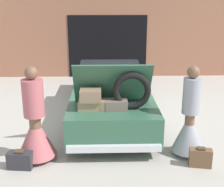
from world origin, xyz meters
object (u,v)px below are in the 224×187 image
(car, at_px, (110,92))
(suitcase_beside_left_person, at_px, (20,160))
(person_right, at_px, (189,124))
(suitcase_beside_right_person, at_px, (200,158))
(person_left, at_px, (36,128))

(car, relative_size, suitcase_beside_left_person, 11.27)
(person_right, height_order, suitcase_beside_left_person, person_right)
(suitcase_beside_right_person, bearing_deg, car, 119.70)
(car, height_order, suitcase_beside_left_person, car)
(car, distance_m, suitcase_beside_left_person, 3.05)
(suitcase_beside_left_person, bearing_deg, car, 57.95)
(car, distance_m, suitcase_beside_right_person, 3.02)
(person_right, relative_size, suitcase_beside_right_person, 4.18)
(suitcase_beside_left_person, relative_size, suitcase_beside_right_person, 1.09)
(person_right, relative_size, suitcase_beside_left_person, 3.84)
(person_left, distance_m, person_right, 2.76)
(car, height_order, person_left, person_left)
(car, bearing_deg, suitcase_beside_right_person, -60.30)
(suitcase_beside_left_person, bearing_deg, person_right, 7.66)
(suitcase_beside_left_person, height_order, suitcase_beside_right_person, suitcase_beside_right_person)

